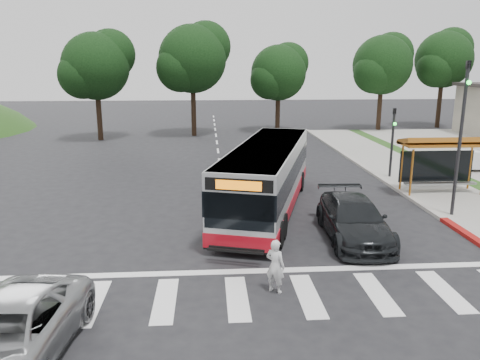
{
  "coord_description": "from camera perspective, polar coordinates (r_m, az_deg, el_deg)",
  "views": [
    {
      "loc": [
        -0.74,
        -16.86,
        6.34
      ],
      "look_at": [
        0.58,
        2.24,
        1.6
      ],
      "focal_mm": 35.0,
      "sensor_mm": 36.0,
      "label": 1
    }
  ],
  "objects": [
    {
      "name": "tree_ne_b",
      "position": [
        52.63,
        23.63,
        13.41
      ],
      "size": [
        6.16,
        5.74,
        10.02
      ],
      "color": "black",
      "rests_on": "ground"
    },
    {
      "name": "parked_car_1",
      "position": [
        31.7,
        26.96,
        2.16
      ],
      "size": [
        3.81,
        1.51,
        1.23
      ],
      "primitive_type": "imported",
      "rotation": [
        0.0,
        0.0,
        1.52
      ],
      "color": "white",
      "rests_on": "parking_lot"
    },
    {
      "name": "ground",
      "position": [
        18.03,
        -1.36,
        -6.69
      ],
      "size": [
        140.0,
        140.0,
        0.0
      ],
      "primitive_type": "plane",
      "color": "black",
      "rests_on": "ground"
    },
    {
      "name": "tree_north_a",
      "position": [
        42.95,
        -5.71,
        14.61
      ],
      "size": [
        6.6,
        6.15,
        10.17
      ],
      "color": "black",
      "rests_on": "ground"
    },
    {
      "name": "tree_north_c",
      "position": [
        41.94,
        -17.07,
        13.24
      ],
      "size": [
        6.16,
        5.74,
        9.3
      ],
      "color": "black",
      "rests_on": "ground"
    },
    {
      "name": "transit_bus",
      "position": [
        20.68,
        3.32,
        0.25
      ],
      "size": [
        5.59,
        11.57,
        2.93
      ],
      "primitive_type": null,
      "rotation": [
        0.0,
        0.0,
        -0.29
      ],
      "color": "#ABAEB0",
      "rests_on": "ground"
    },
    {
      "name": "pedestrian",
      "position": [
        13.49,
        4.33,
        -10.42
      ],
      "size": [
        0.69,
        0.65,
        1.58
      ],
      "primitive_type": "imported",
      "rotation": [
        0.0,
        0.0,
        2.52
      ],
      "color": "silver",
      "rests_on": "ground"
    },
    {
      "name": "silver_suv_south",
      "position": [
        11.66,
        -26.54,
        -16.56
      ],
      "size": [
        2.85,
        5.32,
        1.42
      ],
      "primitive_type": "imported",
      "rotation": [
        0.0,
        0.0,
        -0.1
      ],
      "color": "#929597",
      "rests_on": "ground"
    },
    {
      "name": "traffic_signal_ne_short",
      "position": [
        27.65,
        18.13,
        5.18
      ],
      "size": [
        0.18,
        0.37,
        4.0
      ],
      "color": "black",
      "rests_on": "ground"
    },
    {
      "name": "tree_ne_a",
      "position": [
        47.97,
        17.04,
        13.37
      ],
      "size": [
        6.16,
        5.74,
        9.3
      ],
      "color": "black",
      "rests_on": "parking_lot"
    },
    {
      "name": "dark_sedan",
      "position": [
        17.91,
        13.68,
        -4.67
      ],
      "size": [
        2.38,
        5.33,
        1.52
      ],
      "primitive_type": "imported",
      "rotation": [
        0.0,
        0.0,
        -0.05
      ],
      "color": "black",
      "rests_on": "ground"
    },
    {
      "name": "tree_north_b",
      "position": [
        45.44,
        4.79,
        13.0
      ],
      "size": [
        5.72,
        5.33,
        8.43
      ],
      "color": "black",
      "rests_on": "ground"
    },
    {
      "name": "crosswalk_ladder",
      "position": [
        13.47,
        -0.34,
        -14.16
      ],
      "size": [
        18.0,
        2.6,
        0.01
      ],
      "primitive_type": "cube",
      "color": "silver",
      "rests_on": "ground"
    },
    {
      "name": "traffic_signal_ne_tall",
      "position": [
        21.21,
        25.4,
        5.9
      ],
      "size": [
        0.18,
        0.37,
        6.5
      ],
      "color": "black",
      "rests_on": "ground"
    },
    {
      "name": "curb_east",
      "position": [
        27.43,
        16.97,
        0.08
      ],
      "size": [
        0.3,
        40.0,
        0.15
      ],
      "primitive_type": "cube",
      "color": "#9E9991",
      "rests_on": "ground"
    },
    {
      "name": "bus_shelter",
      "position": [
        25.13,
        23.49,
        3.61
      ],
      "size": [
        4.2,
        1.6,
        2.86
      ],
      "color": "#A25E1B",
      "rests_on": "sidewalk_east"
    },
    {
      "name": "sidewalk_east",
      "position": [
        28.2,
        20.76,
        0.12
      ],
      "size": [
        4.0,
        40.0,
        0.12
      ],
      "primitive_type": "cube",
      "color": "gray",
      "rests_on": "ground"
    }
  ]
}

